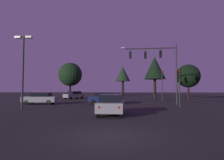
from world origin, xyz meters
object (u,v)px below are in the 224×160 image
at_px(traffic_light_corner_left, 162,80).
at_px(tree_behind_sign, 155,68).
at_px(tree_right_cluster, 123,74).
at_px(car_crossing_right, 40,98).
at_px(tree_left_far, 188,76).
at_px(traffic_signal_mast_arm, 159,62).
at_px(car_crossing_left, 105,98).
at_px(parking_lot_lamp_post, 23,62).
at_px(tree_center_horizon, 70,74).
at_px(traffic_light_corner_right, 179,81).
at_px(car_far_lane, 74,95).
at_px(car_nearside_lane, 112,104).

height_order(traffic_light_corner_left, tree_behind_sign, tree_behind_sign).
height_order(traffic_light_corner_left, tree_right_cluster, tree_right_cluster).
bearing_deg(car_crossing_right, tree_right_cluster, 64.63).
xyz_separation_m(traffic_light_corner_left, tree_left_far, (5.93, 6.02, 0.99)).
relative_size(traffic_signal_mast_arm, car_crossing_left, 1.82).
distance_m(parking_lot_lamp_post, tree_center_horizon, 28.68).
xyz_separation_m(tree_left_far, tree_center_horizon, (-25.25, 10.36, 1.24)).
bearing_deg(traffic_light_corner_right, tree_center_horizon, 127.28).
xyz_separation_m(traffic_light_corner_left, tree_center_horizon, (-19.33, 16.38, 2.23)).
height_order(car_crossing_left, tree_center_horizon, tree_center_horizon).
bearing_deg(traffic_signal_mast_arm, tree_left_far, 56.87).
xyz_separation_m(car_crossing_right, tree_right_cluster, (10.19, 21.49, 4.73)).
bearing_deg(traffic_light_corner_right, car_crossing_right, 170.65).
bearing_deg(car_crossing_left, traffic_light_corner_left, 33.30).
distance_m(car_crossing_left, tree_right_cluster, 21.24).
height_order(car_crossing_right, tree_left_far, tree_left_far).
relative_size(parking_lot_lamp_post, tree_right_cluster, 0.97).
height_order(car_far_lane, tree_right_cluster, tree_right_cluster).
bearing_deg(parking_lot_lamp_post, tree_left_far, 39.94).
xyz_separation_m(car_crossing_right, tree_center_horizon, (-2.88, 22.74, 4.80)).
bearing_deg(tree_left_far, traffic_signal_mast_arm, -123.13).
relative_size(car_nearside_lane, tree_center_horizon, 0.50).
distance_m(traffic_signal_mast_arm, parking_lot_lamp_post, 15.79).
bearing_deg(traffic_light_corner_left, tree_right_cluster, 112.47).
height_order(parking_lot_lamp_post, tree_behind_sign, tree_behind_sign).
relative_size(traffic_light_corner_left, car_nearside_lane, 1.12).
relative_size(tree_center_horizon, tree_right_cluster, 1.16).
bearing_deg(tree_center_horizon, parking_lot_lamp_post, -82.61).
relative_size(car_crossing_right, car_far_lane, 1.02).
bearing_deg(car_crossing_left, tree_behind_sign, 57.62).
bearing_deg(traffic_light_corner_left, tree_center_horizon, 139.72).
distance_m(car_crossing_right, parking_lot_lamp_post, 6.88).
xyz_separation_m(traffic_light_corner_left, car_crossing_right, (-16.45, -6.36, -2.57)).
height_order(tree_behind_sign, tree_center_horizon, tree_center_horizon).
distance_m(car_nearside_lane, tree_right_cluster, 30.95).
xyz_separation_m(car_nearside_lane, tree_left_far, (12.69, 21.48, 3.56)).
bearing_deg(traffic_light_corner_left, tree_behind_sign, 89.19).
distance_m(traffic_light_corner_left, tree_behind_sign, 8.31).
bearing_deg(tree_center_horizon, car_crossing_left, -63.32).
relative_size(traffic_light_corner_left, car_crossing_right, 1.11).
xyz_separation_m(car_crossing_left, parking_lot_lamp_post, (-7.30, -6.57, 3.79)).
height_order(traffic_light_corner_left, tree_left_far, tree_left_far).
distance_m(car_far_lane, tree_left_far, 21.92).
bearing_deg(car_far_lane, car_nearside_lane, -68.17).
bearing_deg(tree_left_far, tree_right_cluster, 143.21).
distance_m(tree_behind_sign, tree_left_far, 6.33).
height_order(car_crossing_right, tree_center_horizon, tree_center_horizon).
height_order(traffic_signal_mast_arm, tree_left_far, traffic_signal_mast_arm).
distance_m(car_crossing_right, tree_right_cluster, 24.25).
bearing_deg(traffic_signal_mast_arm, tree_right_cluster, 103.35).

